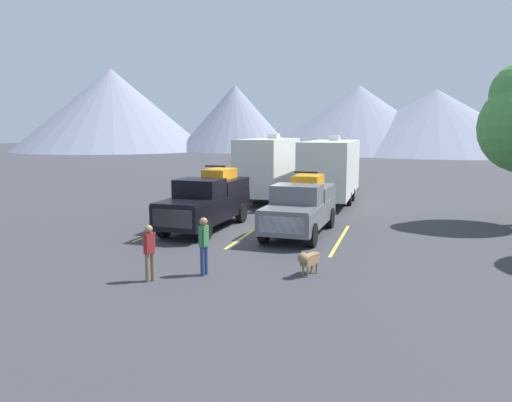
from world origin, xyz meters
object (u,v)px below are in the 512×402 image
at_px(pickup_truck_a, 208,200).
at_px(camper_trailer_a, 269,166).
at_px(person_a, 204,242).
at_px(person_b, 149,249).
at_px(camper_trailer_b, 331,167).
at_px(pickup_truck_b, 301,206).
at_px(dog, 308,259).

height_order(pickup_truck_a, camper_trailer_a, camper_trailer_a).
xyz_separation_m(person_a, person_b, (-1.21, -0.97, -0.06)).
relative_size(camper_trailer_a, person_a, 4.80).
distance_m(pickup_truck_a, camper_trailer_b, 9.94).
height_order(pickup_truck_a, pickup_truck_b, pickup_truck_a).
xyz_separation_m(person_b, dog, (4.09, 1.79, -0.43)).
xyz_separation_m(pickup_truck_a, person_a, (2.52, -6.30, -0.23)).
height_order(pickup_truck_b, camper_trailer_b, camper_trailer_b).
bearing_deg(dog, camper_trailer_b, 95.77).
distance_m(pickup_truck_b, person_a, 6.56).
height_order(pickup_truck_b, camper_trailer_a, camper_trailer_a).
bearing_deg(pickup_truck_a, pickup_truck_b, 1.17).
bearing_deg(person_b, person_a, 38.64).
xyz_separation_m(pickup_truck_b, person_b, (-2.73, -7.35, -0.22)).
height_order(camper_trailer_a, camper_trailer_b, camper_trailer_a).
xyz_separation_m(camper_trailer_a, person_a, (2.27, -15.14, -1.11)).
distance_m(pickup_truck_b, person_b, 7.85).
xyz_separation_m(camper_trailer_b, person_a, (-1.40, -15.39, -1.06)).
xyz_separation_m(camper_trailer_b, person_b, (-2.62, -16.36, -1.12)).
bearing_deg(camper_trailer_b, pickup_truck_b, -89.26).
xyz_separation_m(pickup_truck_a, camper_trailer_a, (0.25, 8.85, 0.88)).
bearing_deg(camper_trailer_b, person_a, -95.21).
bearing_deg(camper_trailer_a, pickup_truck_a, -91.62).
height_order(pickup_truck_a, person_b, pickup_truck_a).
xyz_separation_m(pickup_truck_a, person_b, (1.31, -7.27, -0.29)).
relative_size(pickup_truck_b, camper_trailer_a, 0.66).
distance_m(camper_trailer_b, dog, 14.73).
distance_m(camper_trailer_a, dog, 15.31).
bearing_deg(person_b, camper_trailer_b, 80.91).
bearing_deg(dog, pickup_truck_a, 134.59).
distance_m(person_b, dog, 4.48).
relative_size(pickup_truck_b, camper_trailer_b, 0.59).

